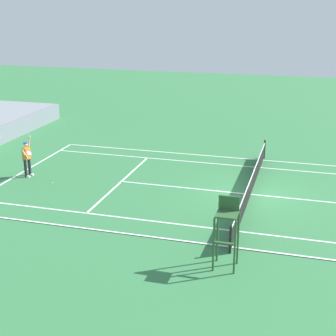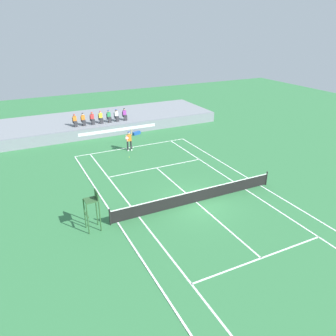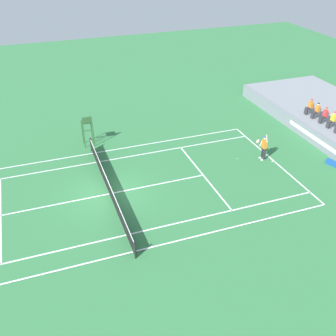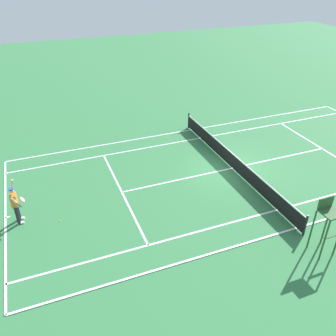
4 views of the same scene
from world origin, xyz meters
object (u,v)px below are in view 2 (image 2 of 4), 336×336
(spectator_seated_3, at_px, (101,117))
(equipment_bag, at_px, (137,133))
(tennis_player, at_px, (129,140))
(spectator_seated_5, at_px, (117,116))
(spectator_seated_4, at_px, (109,116))
(spectator_seated_0, at_px, (75,121))
(spectator_seated_6, at_px, (125,115))
(tennis_ball, at_px, (129,157))
(spectator_seated_2, at_px, (92,118))
(spectator_seated_1, at_px, (83,120))
(umpire_chair, at_px, (93,206))

(spectator_seated_3, height_order, equipment_bag, spectator_seated_3)
(tennis_player, xyz_separation_m, equipment_bag, (2.35, 4.16, -0.83))
(spectator_seated_5, relative_size, tennis_player, 0.61)
(spectator_seated_3, height_order, spectator_seated_4, same)
(spectator_seated_4, bearing_deg, spectator_seated_0, 180.00)
(spectator_seated_6, distance_m, equipment_bag, 2.70)
(tennis_ball, xyz_separation_m, equipment_bag, (2.98, 5.83, 0.13))
(spectator_seated_2, distance_m, tennis_player, 6.57)
(spectator_seated_1, bearing_deg, spectator_seated_3, 0.00)
(spectator_seated_0, relative_size, spectator_seated_6, 1.00)
(spectator_seated_0, height_order, spectator_seated_5, same)
(spectator_seated_6, bearing_deg, spectator_seated_2, 180.00)
(spectator_seated_5, relative_size, tennis_ball, 18.60)
(spectator_seated_2, distance_m, spectator_seated_5, 2.65)
(tennis_player, bearing_deg, spectator_seated_0, 119.27)
(spectator_seated_4, xyz_separation_m, umpire_chair, (-6.44, -17.56, -0.17))
(spectator_seated_4, distance_m, tennis_player, 6.34)
(tennis_player, relative_size, equipment_bag, 2.18)
(tennis_ball, height_order, umpire_chair, umpire_chair)
(spectator_seated_0, distance_m, spectator_seated_1, 0.86)
(spectator_seated_2, bearing_deg, tennis_ball, -82.23)
(spectator_seated_0, relative_size, tennis_player, 0.61)
(spectator_seated_1, height_order, spectator_seated_3, same)
(spectator_seated_0, bearing_deg, spectator_seated_6, 0.00)
(spectator_seated_0, height_order, spectator_seated_4, same)
(spectator_seated_0, xyz_separation_m, equipment_bag, (5.88, -2.14, -1.57))
(spectator_seated_2, height_order, spectator_seated_3, same)
(spectator_seated_1, height_order, spectator_seated_5, same)
(spectator_seated_1, bearing_deg, tennis_ball, -75.66)
(spectator_seated_1, distance_m, tennis_player, 6.88)
(spectator_seated_5, xyz_separation_m, spectator_seated_6, (0.94, 0.00, 0.00))
(spectator_seated_2, relative_size, spectator_seated_6, 1.00)
(spectator_seated_4, distance_m, spectator_seated_6, 1.78)
(spectator_seated_1, xyz_separation_m, spectator_seated_5, (3.60, 0.00, 0.00))
(spectator_seated_6, bearing_deg, spectator_seated_3, 180.00)
(spectator_seated_2, height_order, tennis_ball, spectator_seated_2)
(spectator_seated_1, distance_m, spectator_seated_6, 4.54)
(spectator_seated_1, xyz_separation_m, tennis_ball, (2.04, -7.97, -1.70))
(tennis_player, distance_m, umpire_chair, 12.94)
(spectator_seated_3, height_order, spectator_seated_5, same)
(spectator_seated_4, relative_size, tennis_player, 0.61)
(tennis_player, distance_m, tennis_ball, 2.03)
(spectator_seated_1, height_order, tennis_ball, spectator_seated_1)
(spectator_seated_6, height_order, umpire_chair, umpire_chair)
(spectator_seated_5, relative_size, umpire_chair, 0.52)
(tennis_ball, distance_m, umpire_chair, 11.27)
(spectator_seated_2, xyz_separation_m, umpire_chair, (-4.63, -17.56, -0.17))
(tennis_player, bearing_deg, spectator_seated_1, 112.97)
(spectator_seated_0, bearing_deg, spectator_seated_4, 0.00)
(spectator_seated_3, distance_m, tennis_ball, 8.15)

